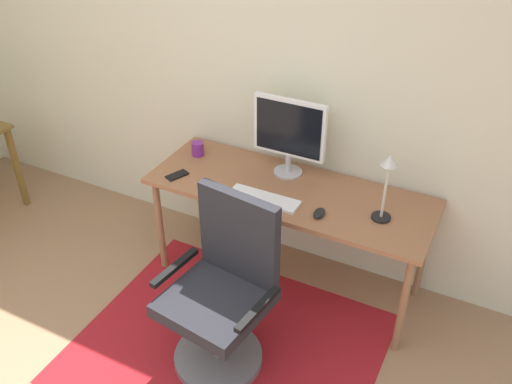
{
  "coord_description": "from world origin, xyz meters",
  "views": [
    {
      "loc": [
        1.54,
        -0.76,
        2.58
      ],
      "look_at": [
        0.36,
        1.57,
        0.83
      ],
      "focal_mm": 38.92,
      "sensor_mm": 36.0,
      "label": 1
    }
  ],
  "objects_px": {
    "keyboard": "(264,199)",
    "cell_phone": "(177,175)",
    "computer_mouse": "(319,213)",
    "desk_lamp": "(387,177)",
    "desk": "(289,199)",
    "coffee_cup": "(198,149)",
    "monitor": "(289,131)",
    "office_chair": "(223,298)"
  },
  "relations": [
    {
      "from": "desk",
      "to": "office_chair",
      "type": "bearing_deg",
      "value": -94.75
    },
    {
      "from": "keyboard",
      "to": "office_chair",
      "type": "relative_size",
      "value": 0.42
    },
    {
      "from": "cell_phone",
      "to": "coffee_cup",
      "type": "bearing_deg",
      "value": 117.35
    },
    {
      "from": "computer_mouse",
      "to": "desk_lamp",
      "type": "xyz_separation_m",
      "value": [
        0.32,
        0.13,
        0.25
      ]
    },
    {
      "from": "monitor",
      "to": "keyboard",
      "type": "xyz_separation_m",
      "value": [
        -0.0,
        -0.34,
        -0.29
      ]
    },
    {
      "from": "monitor",
      "to": "cell_phone",
      "type": "distance_m",
      "value": 0.76
    },
    {
      "from": "monitor",
      "to": "coffee_cup",
      "type": "bearing_deg",
      "value": -174.05
    },
    {
      "from": "desk",
      "to": "office_chair",
      "type": "relative_size",
      "value": 1.7
    },
    {
      "from": "coffee_cup",
      "to": "cell_phone",
      "type": "xyz_separation_m",
      "value": [
        0.02,
        -0.28,
        -0.04
      ]
    },
    {
      "from": "desk",
      "to": "office_chair",
      "type": "xyz_separation_m",
      "value": [
        -0.06,
        -0.72,
        -0.23
      ]
    },
    {
      "from": "computer_mouse",
      "to": "desk_lamp",
      "type": "relative_size",
      "value": 0.26
    },
    {
      "from": "computer_mouse",
      "to": "keyboard",
      "type": "bearing_deg",
      "value": -179.78
    },
    {
      "from": "monitor",
      "to": "office_chair",
      "type": "relative_size",
      "value": 0.49
    },
    {
      "from": "coffee_cup",
      "to": "desk_lamp",
      "type": "bearing_deg",
      "value": -6.34
    },
    {
      "from": "monitor",
      "to": "office_chair",
      "type": "height_order",
      "value": "monitor"
    },
    {
      "from": "desk_lamp",
      "to": "keyboard",
      "type": "bearing_deg",
      "value": -168.75
    },
    {
      "from": "desk",
      "to": "coffee_cup",
      "type": "relative_size",
      "value": 18.54
    },
    {
      "from": "keyboard",
      "to": "coffee_cup",
      "type": "bearing_deg",
      "value": 156.13
    },
    {
      "from": "coffee_cup",
      "to": "desk_lamp",
      "type": "height_order",
      "value": "desk_lamp"
    },
    {
      "from": "keyboard",
      "to": "desk_lamp",
      "type": "relative_size",
      "value": 1.06
    },
    {
      "from": "desk",
      "to": "coffee_cup",
      "type": "xyz_separation_m",
      "value": [
        -0.71,
        0.11,
        0.11
      ]
    },
    {
      "from": "keyboard",
      "to": "cell_phone",
      "type": "bearing_deg",
      "value": -179.33
    },
    {
      "from": "keyboard",
      "to": "coffee_cup",
      "type": "relative_size",
      "value": 4.56
    },
    {
      "from": "keyboard",
      "to": "monitor",
      "type": "bearing_deg",
      "value": 89.52
    },
    {
      "from": "office_chair",
      "to": "desk",
      "type": "bearing_deg",
      "value": 92.82
    },
    {
      "from": "desk_lamp",
      "to": "office_chair",
      "type": "bearing_deg",
      "value": -132.85
    },
    {
      "from": "desk",
      "to": "computer_mouse",
      "type": "distance_m",
      "value": 0.32
    },
    {
      "from": "desk_lamp",
      "to": "desk",
      "type": "bearing_deg",
      "value": 176.27
    },
    {
      "from": "office_chair",
      "to": "desk_lamp",
      "type": "bearing_deg",
      "value": 54.72
    },
    {
      "from": "monitor",
      "to": "computer_mouse",
      "type": "distance_m",
      "value": 0.56
    },
    {
      "from": "keyboard",
      "to": "computer_mouse",
      "type": "distance_m",
      "value": 0.35
    },
    {
      "from": "office_chair",
      "to": "monitor",
      "type": "bearing_deg",
      "value": 99.28
    },
    {
      "from": "keyboard",
      "to": "office_chair",
      "type": "bearing_deg",
      "value": -86.95
    },
    {
      "from": "cell_phone",
      "to": "desk_lamp",
      "type": "height_order",
      "value": "desk_lamp"
    },
    {
      "from": "desk_lamp",
      "to": "coffee_cup",
      "type": "bearing_deg",
      "value": 173.66
    },
    {
      "from": "coffee_cup",
      "to": "monitor",
      "type": "bearing_deg",
      "value": 5.95
    },
    {
      "from": "coffee_cup",
      "to": "office_chair",
      "type": "bearing_deg",
      "value": -51.8
    },
    {
      "from": "desk",
      "to": "keyboard",
      "type": "bearing_deg",
      "value": -117.78
    },
    {
      "from": "monitor",
      "to": "desk",
      "type": "bearing_deg",
      "value": -63.07
    },
    {
      "from": "desk",
      "to": "computer_mouse",
      "type": "xyz_separation_m",
      "value": [
        0.26,
        -0.17,
        0.08
      ]
    },
    {
      "from": "keyboard",
      "to": "desk_lamp",
      "type": "distance_m",
      "value": 0.73
    },
    {
      "from": "monitor",
      "to": "computer_mouse",
      "type": "height_order",
      "value": "monitor"
    }
  ]
}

